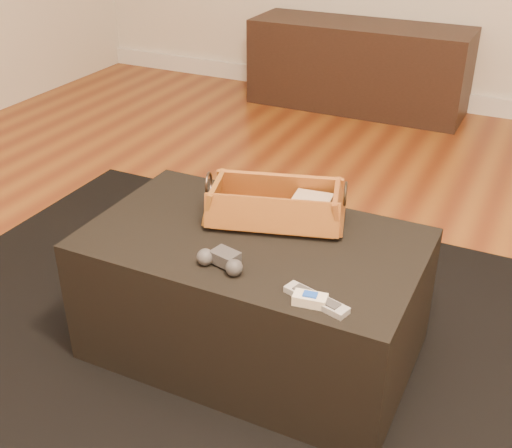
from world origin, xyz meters
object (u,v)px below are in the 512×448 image
at_px(ottoman, 253,295).
at_px(cream_gadget, 310,299).
at_px(silver_remote, 316,299).
at_px(media_cabinet, 358,67).
at_px(tv_remote, 268,215).
at_px(wicker_basket, 276,206).
at_px(game_controller, 222,260).

height_order(ottoman, cream_gadget, cream_gadget).
bearing_deg(silver_remote, media_cabinet, 105.60).
xyz_separation_m(ottoman, tv_remote, (0.00, 0.10, 0.24)).
relative_size(wicker_basket, cream_gadget, 5.11).
xyz_separation_m(media_cabinet, game_controller, (0.47, -2.68, 0.18)).
height_order(media_cabinet, game_controller, media_cabinet).
bearing_deg(media_cabinet, wicker_basket, -78.36).
relative_size(media_cabinet, game_controller, 9.20).
height_order(ottoman, silver_remote, silver_remote).
distance_m(tv_remote, game_controller, 0.29).
distance_m(media_cabinet, silver_remote, 2.83).
bearing_deg(tv_remote, silver_remote, -71.04).
distance_m(silver_remote, cream_gadget, 0.02).
height_order(silver_remote, cream_gadget, cream_gadget).
distance_m(wicker_basket, game_controller, 0.31).
bearing_deg(cream_gadget, ottoman, 139.49).
bearing_deg(silver_remote, ottoman, 142.19).
xyz_separation_m(ottoman, wicker_basket, (0.02, 0.12, 0.26)).
xyz_separation_m(ottoman, game_controller, (-0.00, -0.19, 0.23)).
distance_m(tv_remote, cream_gadget, 0.44).
relative_size(ottoman, wicker_basket, 2.16).
relative_size(tv_remote, silver_remote, 1.19).
bearing_deg(game_controller, cream_gadget, -10.11).
bearing_deg(ottoman, media_cabinet, 100.68).
relative_size(media_cabinet, ottoman, 1.38).
relative_size(wicker_basket, silver_remote, 2.49).
bearing_deg(ottoman, tv_remote, 88.96).
height_order(game_controller, cream_gadget, game_controller).
relative_size(game_controller, silver_remote, 0.81).
bearing_deg(media_cabinet, silver_remote, -74.40).
distance_m(ottoman, wicker_basket, 0.29).
xyz_separation_m(tv_remote, game_controller, (-0.01, -0.29, -0.00)).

